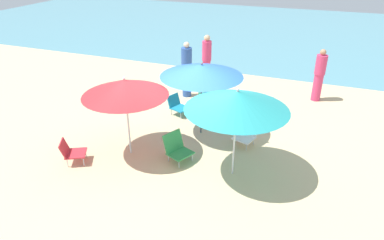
% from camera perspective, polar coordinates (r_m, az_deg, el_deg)
% --- Properties ---
extents(ground_plane, '(40.00, 40.00, 0.00)m').
position_cam_1_polar(ground_plane, '(8.74, -1.82, -4.16)').
color(ground_plane, '#D3BC8C').
extents(sea_water, '(40.00, 16.00, 0.01)m').
position_cam_1_polar(sea_water, '(21.32, 13.00, 14.08)').
color(sea_water, '#5693A3').
rests_on(sea_water, ground_plane).
extents(umbrella_blue, '(2.06, 2.06, 1.93)m').
position_cam_1_polar(umbrella_blue, '(8.61, 1.58, 8.05)').
color(umbrella_blue, '#4C4C51').
rests_on(umbrella_blue, ground_plane).
extents(umbrella_teal, '(2.12, 2.12, 2.00)m').
position_cam_1_polar(umbrella_teal, '(6.93, 7.33, 3.19)').
color(umbrella_teal, silver).
rests_on(umbrella_teal, ground_plane).
extents(umbrella_red, '(1.93, 1.93, 1.93)m').
position_cam_1_polar(umbrella_red, '(7.83, -10.88, 5.24)').
color(umbrella_red, silver).
rests_on(umbrella_red, ground_plane).
extents(beach_chair_a, '(0.67, 0.64, 0.56)m').
position_cam_1_polar(beach_chair_a, '(8.40, -19.10, -4.83)').
color(beach_chair_a, red).
rests_on(beach_chair_a, ground_plane).
extents(beach_chair_b, '(0.60, 0.65, 0.59)m').
position_cam_1_polar(beach_chair_b, '(8.79, 8.86, -2.13)').
color(beach_chair_b, white).
rests_on(beach_chair_b, ground_plane).
extents(beach_chair_c, '(0.68, 0.61, 0.56)m').
position_cam_1_polar(beach_chair_c, '(10.21, -2.39, 2.48)').
color(beach_chair_c, teal).
rests_on(beach_chair_c, ground_plane).
extents(beach_chair_d, '(0.71, 0.70, 0.65)m').
position_cam_1_polar(beach_chair_d, '(8.05, -2.50, -4.51)').
color(beach_chair_d, '#33934C').
rests_on(beach_chair_d, ground_plane).
extents(person_a, '(0.56, 0.43, 0.89)m').
position_cam_1_polar(person_a, '(10.17, 2.18, 3.31)').
color(person_a, '#389970').
rests_on(person_a, ground_plane).
extents(person_b, '(0.34, 0.34, 1.79)m').
position_cam_1_polar(person_b, '(11.25, -0.87, 8.22)').
color(person_b, '#2D519E').
rests_on(person_b, ground_plane).
extents(person_c, '(0.33, 0.33, 1.66)m').
position_cam_1_polar(person_c, '(11.64, 20.02, 6.86)').
color(person_c, '#DB3866').
rests_on(person_c, ground_plane).
extents(person_d, '(0.33, 0.33, 1.70)m').
position_cam_1_polar(person_d, '(12.51, 2.40, 9.93)').
color(person_d, '#DB3866').
rests_on(person_d, ground_plane).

